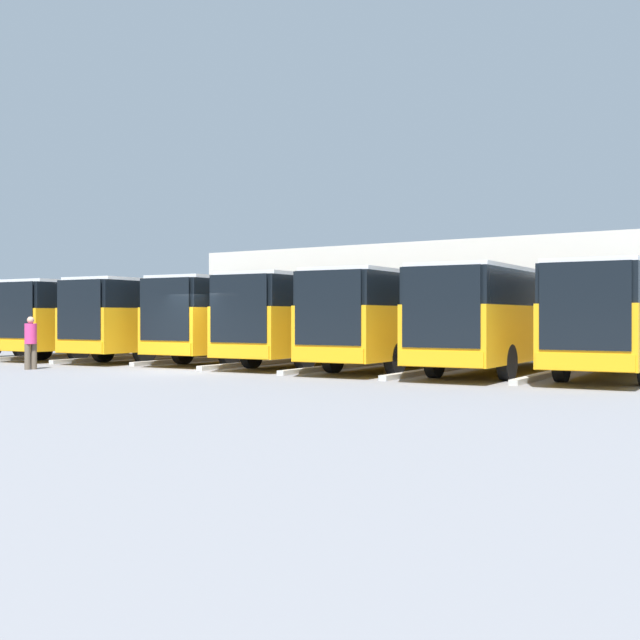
% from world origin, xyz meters
% --- Properties ---
extents(ground_plane, '(600.00, 600.00, 0.00)m').
position_xyz_m(ground_plane, '(0.00, 0.00, 0.00)').
color(ground_plane, gray).
extents(bus_0, '(2.95, 11.73, 3.19)m').
position_xyz_m(bus_0, '(-12.24, -5.89, 1.79)').
color(bus_0, orange).
rests_on(bus_0, ground_plane).
extents(curb_divider_0, '(0.58, 7.58, 0.15)m').
position_xyz_m(curb_divider_0, '(-10.49, -4.17, 0.07)').
color(curb_divider_0, '#B2B2AD').
rests_on(curb_divider_0, ground_plane).
extents(bus_1, '(2.95, 11.73, 3.19)m').
position_xyz_m(bus_1, '(-8.75, -5.42, 1.79)').
color(bus_1, orange).
rests_on(bus_1, ground_plane).
extents(curb_divider_1, '(0.58, 7.58, 0.15)m').
position_xyz_m(curb_divider_1, '(-7.00, -3.70, 0.07)').
color(curb_divider_1, '#B2B2AD').
rests_on(curb_divider_1, ground_plane).
extents(bus_2, '(2.95, 11.73, 3.19)m').
position_xyz_m(bus_2, '(-5.25, -5.52, 1.79)').
color(bus_2, orange).
rests_on(bus_2, ground_plane).
extents(curb_divider_2, '(0.58, 7.58, 0.15)m').
position_xyz_m(curb_divider_2, '(-3.50, -3.80, 0.07)').
color(curb_divider_2, '#B2B2AD').
rests_on(curb_divider_2, ground_plane).
extents(bus_3, '(2.95, 11.73, 3.19)m').
position_xyz_m(bus_3, '(-1.75, -5.89, 1.79)').
color(bus_3, orange).
rests_on(bus_3, ground_plane).
extents(curb_divider_3, '(0.58, 7.58, 0.15)m').
position_xyz_m(curb_divider_3, '(0.00, -4.17, 0.07)').
color(curb_divider_3, '#B2B2AD').
rests_on(curb_divider_3, ground_plane).
extents(bus_4, '(2.95, 11.73, 3.19)m').
position_xyz_m(bus_4, '(1.75, -6.30, 1.79)').
color(bus_4, orange).
rests_on(bus_4, ground_plane).
extents(curb_divider_4, '(0.58, 7.58, 0.15)m').
position_xyz_m(curb_divider_4, '(3.50, -4.58, 0.07)').
color(curb_divider_4, '#B2B2AD').
rests_on(curb_divider_4, ground_plane).
extents(bus_5, '(2.95, 11.73, 3.19)m').
position_xyz_m(bus_5, '(5.25, -5.64, 1.79)').
color(bus_5, orange).
rests_on(bus_5, ground_plane).
extents(curb_divider_5, '(0.58, 7.58, 0.15)m').
position_xyz_m(curb_divider_5, '(7.00, -3.92, 0.07)').
color(curb_divider_5, '#B2B2AD').
rests_on(curb_divider_5, ground_plane).
extents(bus_6, '(2.95, 11.73, 3.19)m').
position_xyz_m(bus_6, '(8.74, -5.52, 1.79)').
color(bus_6, orange).
rests_on(bus_6, ground_plane).
extents(curb_divider_6, '(0.58, 7.58, 0.15)m').
position_xyz_m(curb_divider_6, '(10.49, -3.80, 0.07)').
color(curb_divider_6, '#B2B2AD').
rests_on(curb_divider_6, ground_plane).
extents(bus_7, '(2.95, 11.73, 3.19)m').
position_xyz_m(bus_7, '(12.24, -5.63, 1.79)').
color(bus_7, orange).
rests_on(bus_7, ground_plane).
extents(pedestrian, '(0.48, 0.48, 1.76)m').
position_xyz_m(pedestrian, '(4.96, 2.16, 0.95)').
color(pedestrian, brown).
rests_on(pedestrian, ground_plane).
extents(station_building, '(25.34, 12.84, 5.40)m').
position_xyz_m(station_building, '(0.00, -20.77, 2.73)').
color(station_building, beige).
rests_on(station_building, ground_plane).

